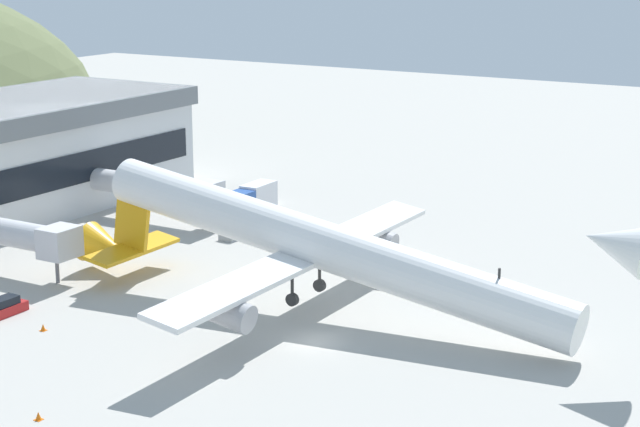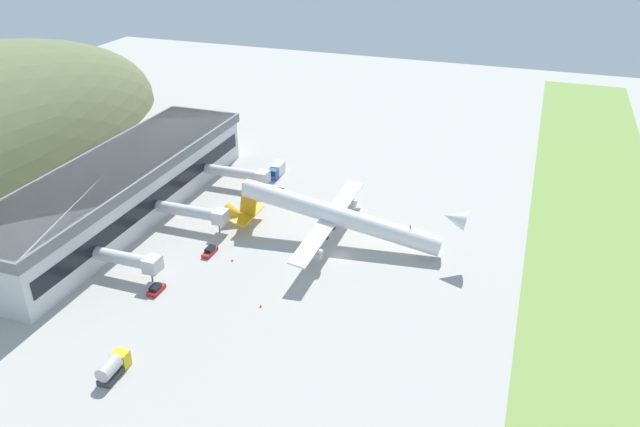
{
  "view_description": "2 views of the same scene",
  "coord_description": "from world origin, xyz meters",
  "px_view_note": "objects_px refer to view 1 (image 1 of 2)",
  "views": [
    {
      "loc": [
        -68.2,
        -40.98,
        30.54
      ],
      "look_at": [
        9.33,
        5.09,
        7.87
      ],
      "focal_mm": 60.0,
      "sensor_mm": 36.0,
      "label": 1
    },
    {
      "loc": [
        -105.44,
        -32.61,
        67.34
      ],
      "look_at": [
        6.21,
        6.82,
        5.86
      ],
      "focal_mm": 35.0,
      "sensor_mm": 36.0,
      "label": 2
    }
  ],
  "objects_px": {
    "traffic_cone_0": "(43,327)",
    "cargo_airplane": "(317,248)",
    "jetway_1": "(11,233)",
    "service_car_2": "(3,308)",
    "service_car_1": "(238,231)",
    "fuel_truck": "(254,198)",
    "jetway_2": "(161,188)",
    "traffic_cone_1": "(38,416)"
  },
  "relations": [
    {
      "from": "fuel_truck",
      "to": "traffic_cone_0",
      "type": "relative_size",
      "value": 12.4
    },
    {
      "from": "jetway_1",
      "to": "cargo_airplane",
      "type": "xyz_separation_m",
      "value": [
        5.13,
        -30.93,
        1.79
      ]
    },
    {
      "from": "jetway_2",
      "to": "cargo_airplane",
      "type": "xyz_separation_m",
      "value": [
        -17.41,
        -30.93,
        1.79
      ]
    },
    {
      "from": "jetway_1",
      "to": "service_car_2",
      "type": "bearing_deg",
      "value": -137.58
    },
    {
      "from": "service_car_2",
      "to": "fuel_truck",
      "type": "distance_m",
      "value": 41.86
    },
    {
      "from": "service_car_1",
      "to": "fuel_truck",
      "type": "height_order",
      "value": "fuel_truck"
    },
    {
      "from": "jetway_2",
      "to": "cargo_airplane",
      "type": "distance_m",
      "value": 35.54
    },
    {
      "from": "service_car_1",
      "to": "service_car_2",
      "type": "relative_size",
      "value": 1.05
    },
    {
      "from": "jetway_2",
      "to": "service_car_1",
      "type": "height_order",
      "value": "jetway_2"
    },
    {
      "from": "cargo_airplane",
      "to": "fuel_truck",
      "type": "relative_size",
      "value": 7.47
    },
    {
      "from": "jetway_2",
      "to": "service_car_1",
      "type": "distance_m",
      "value": 11.54
    },
    {
      "from": "service_car_2",
      "to": "fuel_truck",
      "type": "xyz_separation_m",
      "value": [
        41.77,
        2.62,
        0.86
      ]
    },
    {
      "from": "fuel_truck",
      "to": "traffic_cone_1",
      "type": "distance_m",
      "value": 58.93
    },
    {
      "from": "service_car_2",
      "to": "fuel_truck",
      "type": "relative_size",
      "value": 0.62
    },
    {
      "from": "traffic_cone_0",
      "to": "cargo_airplane",
      "type": "bearing_deg",
      "value": -48.35
    },
    {
      "from": "jetway_1",
      "to": "service_car_1",
      "type": "bearing_deg",
      "value": -26.85
    },
    {
      "from": "jetway_1",
      "to": "cargo_airplane",
      "type": "height_order",
      "value": "cargo_airplane"
    },
    {
      "from": "cargo_airplane",
      "to": "fuel_truck",
      "type": "bearing_deg",
      "value": 42.49
    },
    {
      "from": "cargo_airplane",
      "to": "traffic_cone_0",
      "type": "xyz_separation_m",
      "value": [
        -15.16,
        17.04,
        -5.51
      ]
    },
    {
      "from": "jetway_2",
      "to": "fuel_truck",
      "type": "height_order",
      "value": "jetway_2"
    },
    {
      "from": "jetway_2",
      "to": "fuel_truck",
      "type": "bearing_deg",
      "value": -28.81
    },
    {
      "from": "traffic_cone_0",
      "to": "traffic_cone_1",
      "type": "distance_m",
      "value": 17.36
    },
    {
      "from": "cargo_airplane",
      "to": "traffic_cone_1",
      "type": "distance_m",
      "value": 28.67
    },
    {
      "from": "jetway_2",
      "to": "service_car_1",
      "type": "relative_size",
      "value": 3.7
    },
    {
      "from": "service_car_1",
      "to": "traffic_cone_1",
      "type": "relative_size",
      "value": 8.07
    },
    {
      "from": "jetway_1",
      "to": "traffic_cone_0",
      "type": "xyz_separation_m",
      "value": [
        -10.03,
        -13.88,
        -3.71
      ]
    },
    {
      "from": "service_car_1",
      "to": "traffic_cone_1",
      "type": "height_order",
      "value": "service_car_1"
    },
    {
      "from": "jetway_1",
      "to": "traffic_cone_0",
      "type": "distance_m",
      "value": 17.52
    },
    {
      "from": "service_car_1",
      "to": "cargo_airplane",
      "type": "bearing_deg",
      "value": -129.87
    },
    {
      "from": "service_car_2",
      "to": "traffic_cone_1",
      "type": "xyz_separation_m",
      "value": [
        -13.54,
        -17.68,
        -0.35
      ]
    },
    {
      "from": "jetway_1",
      "to": "cargo_airplane",
      "type": "distance_m",
      "value": 31.4
    },
    {
      "from": "traffic_cone_1",
      "to": "fuel_truck",
      "type": "bearing_deg",
      "value": 20.15
    },
    {
      "from": "cargo_airplane",
      "to": "service_car_2",
      "type": "height_order",
      "value": "cargo_airplane"
    },
    {
      "from": "service_car_1",
      "to": "fuel_truck",
      "type": "xyz_separation_m",
      "value": [
        11.0,
        5.4,
        0.82
      ]
    },
    {
      "from": "service_car_2",
      "to": "traffic_cone_0",
      "type": "relative_size",
      "value": 7.68
    },
    {
      "from": "cargo_airplane",
      "to": "service_car_1",
      "type": "xyz_separation_m",
      "value": [
        16.63,
        19.91,
        -5.12
      ]
    },
    {
      "from": "service_car_2",
      "to": "cargo_airplane",
      "type": "bearing_deg",
      "value": -58.06
    },
    {
      "from": "service_car_1",
      "to": "fuel_truck",
      "type": "bearing_deg",
      "value": 26.16
    },
    {
      "from": "service_car_1",
      "to": "traffic_cone_1",
      "type": "bearing_deg",
      "value": -161.42
    },
    {
      "from": "traffic_cone_0",
      "to": "service_car_1",
      "type": "bearing_deg",
      "value": 5.15
    },
    {
      "from": "jetway_2",
      "to": "traffic_cone_1",
      "type": "bearing_deg",
      "value": -150.11
    },
    {
      "from": "cargo_airplane",
      "to": "traffic_cone_1",
      "type": "height_order",
      "value": "cargo_airplane"
    }
  ]
}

